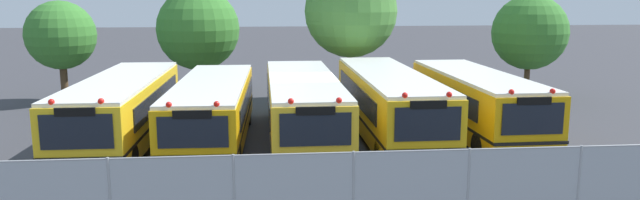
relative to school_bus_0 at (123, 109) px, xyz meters
name	(u,v)px	position (x,y,z in m)	size (l,w,h in m)	color
ground_plane	(304,141)	(6.64, 0.12, -1.41)	(160.00, 160.00, 0.00)	#38383D
school_bus_0	(123,109)	(0.00, 0.00, 0.00)	(2.62, 10.35, 2.68)	yellow
school_bus_1	(213,109)	(3.25, 0.04, -0.08)	(2.76, 10.26, 2.52)	#EAA80C
school_bus_2	(303,106)	(6.60, 0.14, -0.03)	(2.63, 10.96, 2.62)	yellow
school_bus_3	(388,102)	(9.93, 0.35, 0.02)	(2.51, 11.16, 2.72)	yellow
school_bus_4	(476,102)	(13.35, 0.16, -0.01)	(2.59, 9.72, 2.67)	#EAA80C
tree_0	(62,37)	(-5.09, 9.52, 1.99)	(3.50, 3.50, 5.24)	#4C3823
tree_1	(198,29)	(1.61, 10.86, 2.28)	(4.47, 4.47, 5.91)	#4C3823
tree_2	(348,11)	(9.43, 8.05, 3.27)	(4.70, 4.70, 7.04)	#4C3823
tree_3	(527,32)	(19.17, 8.55, 2.12)	(4.00, 4.00, 5.53)	#4C3823
chainlink_fence	(294,190)	(5.84, -8.31, -0.42)	(19.76, 0.07, 1.91)	#9EA0A3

